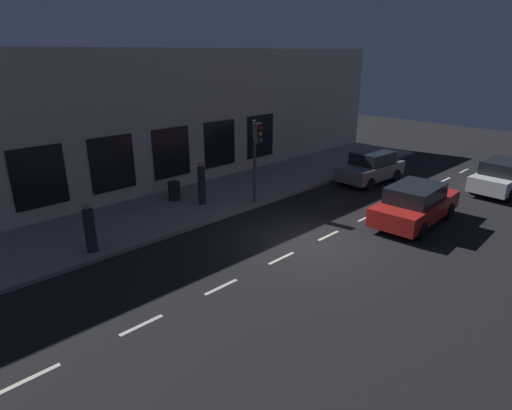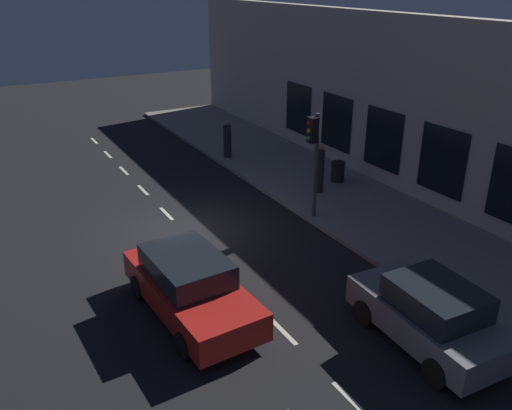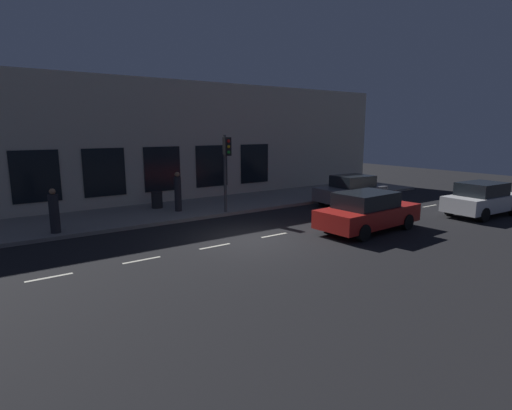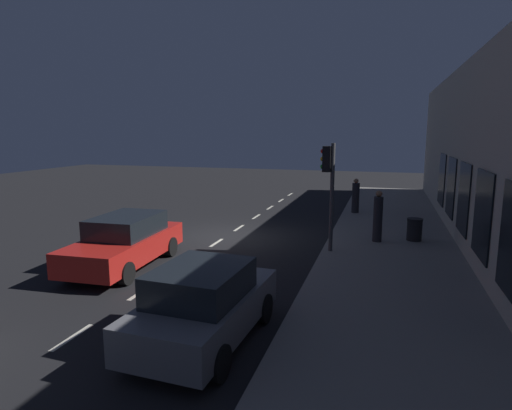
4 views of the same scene
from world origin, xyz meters
name	(u,v)px [view 1 (image 1 of 4)]	position (x,y,z in m)	size (l,w,h in m)	color
ground_plane	(312,244)	(0.00, 0.00, 0.00)	(60.00, 60.00, 0.00)	black
sidewalk	(202,201)	(6.25, 0.00, 0.07)	(4.50, 32.00, 0.15)	gray
building_facade	(166,123)	(8.80, 0.00, 3.28)	(0.65, 32.00, 6.59)	beige
lane_centre_line	(329,236)	(0.00, -1.00, 0.00)	(0.12, 27.20, 0.01)	beige
traffic_light	(257,147)	(4.16, -1.38, 2.65)	(0.48, 0.32, 3.60)	#424244
parked_car_0	(503,177)	(-2.75, -11.15, 0.79)	(1.99, 4.18, 1.58)	silver
parked_car_1	(370,167)	(2.65, -8.19, 0.79)	(2.01, 3.90, 1.58)	slate
parked_car_2	(415,204)	(-1.60, -4.43, 0.79)	(2.10, 4.63, 1.58)	red
pedestrian_0	(202,184)	(5.76, 0.37, 1.03)	(0.46, 0.46, 1.88)	#232328
pedestrian_1	(90,229)	(4.60, 5.89, 0.93)	(0.40, 0.40, 1.69)	#232328
trash_bin	(174,191)	(7.07, 0.92, 0.56)	(0.56, 0.56, 0.82)	black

